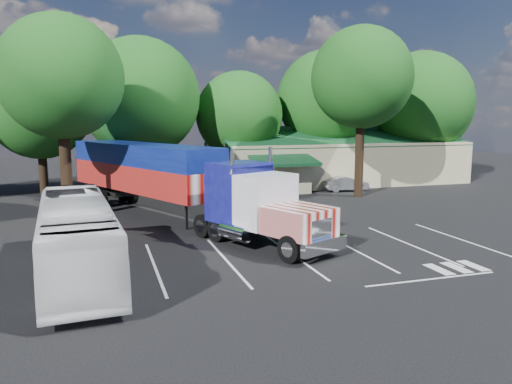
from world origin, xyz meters
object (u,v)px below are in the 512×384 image
object	(u,v)px
semi_truck	(168,176)
woman	(292,218)
bicycle	(265,207)
tour_bus	(77,237)
silver_sedan	(346,184)

from	to	relation	value
semi_truck	woman	distance (m)	8.60
bicycle	tour_bus	world-z (taller)	tour_bus
semi_truck	woman	xyz separation A→B (m)	(6.03, -5.83, -1.92)
bicycle	tour_bus	distance (m)	15.02
bicycle	silver_sedan	distance (m)	12.98
woman	bicycle	distance (m)	5.45
semi_truck	silver_sedan	bearing A→B (deg)	-0.03
tour_bus	woman	bearing A→B (deg)	17.42
semi_truck	woman	world-z (taller)	semi_truck
semi_truck	silver_sedan	xyz separation A→B (m)	(16.43, 7.63, -2.11)
semi_truck	bicycle	world-z (taller)	semi_truck
woman	tour_bus	world-z (taller)	tour_bus
woman	silver_sedan	distance (m)	17.01
semi_truck	tour_bus	world-z (taller)	semi_truck
tour_bus	bicycle	bearing A→B (deg)	36.84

